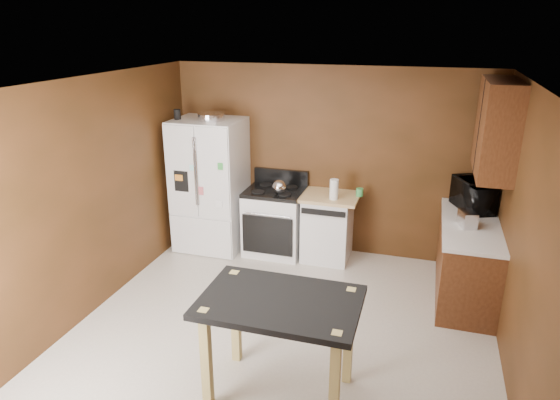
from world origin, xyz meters
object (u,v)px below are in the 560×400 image
at_px(kettle, 279,187).
at_px(dishwasher, 327,226).
at_px(gas_range, 275,220).
at_px(roasting_pan, 211,117).
at_px(green_canister, 360,192).
at_px(toaster, 467,219).
at_px(microwave, 473,196).
at_px(pen_cup, 177,114).
at_px(refrigerator, 210,185).
at_px(island, 280,314).
at_px(paper_towel, 334,189).

bearing_deg(kettle, dishwasher, 14.75).
bearing_deg(kettle, gas_range, 126.45).
distance_m(roasting_pan, gas_range, 1.62).
xyz_separation_m(roasting_pan, gas_range, (0.84, 0.08, -1.38)).
bearing_deg(dishwasher, kettle, -165.25).
bearing_deg(green_canister, toaster, -28.74).
height_order(kettle, microwave, microwave).
bearing_deg(pen_cup, roasting_pan, 10.83).
distance_m(kettle, gas_range, 0.56).
relative_size(green_canister, refrigerator, 0.06).
bearing_deg(microwave, island, 125.05).
height_order(pen_cup, kettle, pen_cup).
relative_size(kettle, gas_range, 0.17).
height_order(green_canister, gas_range, gas_range).
xyz_separation_m(pen_cup, island, (2.16, -2.49, -1.09)).
bearing_deg(green_canister, kettle, -166.29).
bearing_deg(green_canister, pen_cup, -173.48).
xyz_separation_m(roasting_pan, refrigerator, (-0.07, 0.02, -0.94)).
relative_size(roasting_pan, microwave, 0.61).
bearing_deg(gas_range, microwave, -0.04).
distance_m(kettle, island, 2.64).
bearing_deg(refrigerator, green_canister, 4.75).
distance_m(kettle, paper_towel, 0.71).
relative_size(roasting_pan, dishwasher, 0.40).
bearing_deg(dishwasher, refrigerator, -177.02).
relative_size(refrigerator, gas_range, 1.64).
relative_size(paper_towel, refrigerator, 0.14).
bearing_deg(paper_towel, refrigerator, 178.52).
bearing_deg(microwave, toaster, 147.68).
relative_size(green_canister, dishwasher, 0.11).
height_order(green_canister, toaster, toaster).
height_order(toaster, microwave, microwave).
distance_m(green_canister, refrigerator, 2.03).
bearing_deg(gas_range, dishwasher, 1.94).
xyz_separation_m(kettle, paper_towel, (0.71, 0.03, 0.03)).
bearing_deg(island, roasting_pan, 123.65).
height_order(green_canister, refrigerator, refrigerator).
distance_m(pen_cup, kettle, 1.63).
distance_m(roasting_pan, pen_cup, 0.45).
xyz_separation_m(pen_cup, paper_towel, (2.09, 0.06, -0.85)).
bearing_deg(island, gas_range, 108.30).
height_order(kettle, paper_towel, paper_towel).
xyz_separation_m(kettle, island, (0.78, -2.52, -0.22)).
xyz_separation_m(pen_cup, refrigerator, (0.37, 0.11, -0.97)).
xyz_separation_m(green_canister, refrigerator, (-2.02, -0.17, -0.04)).
xyz_separation_m(paper_towel, green_canister, (0.29, 0.21, -0.08)).
distance_m(gas_range, island, 2.82).
xyz_separation_m(pen_cup, dishwasher, (2.00, 0.19, -1.41)).
height_order(roasting_pan, toaster, roasting_pan).
distance_m(paper_towel, toaster, 1.64).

